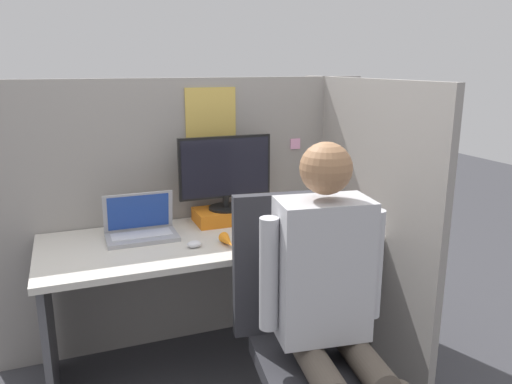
% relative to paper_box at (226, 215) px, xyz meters
% --- Properties ---
extents(cubicle_panel_back, '(2.11, 0.05, 1.49)m').
position_rel_paper_box_xyz_m(cubicle_panel_back, '(-0.16, 0.17, -0.02)').
color(cubicle_panel_back, gray).
rests_on(cubicle_panel_back, ground).
extents(cubicle_panel_right, '(0.04, 1.31, 1.49)m').
position_rel_paper_box_xyz_m(cubicle_panel_right, '(0.67, -0.26, -0.02)').
color(cubicle_panel_right, gray).
rests_on(cubicle_panel_right, ground).
extents(desk, '(1.61, 0.67, 0.73)m').
position_rel_paper_box_xyz_m(desk, '(-0.16, -0.20, -0.21)').
color(desk, beige).
rests_on(desk, ground).
extents(paper_box, '(0.34, 0.21, 0.07)m').
position_rel_paper_box_xyz_m(paper_box, '(0.00, 0.00, 0.00)').
color(paper_box, orange).
rests_on(paper_box, desk).
extents(monitor, '(0.50, 0.19, 0.39)m').
position_rel_paper_box_xyz_m(monitor, '(-0.00, 0.00, 0.24)').
color(monitor, black).
rests_on(monitor, paper_box).
extents(laptop, '(0.34, 0.21, 0.22)m').
position_rel_paper_box_xyz_m(laptop, '(-0.47, -0.10, 0.01)').
color(laptop, '#99999E').
rests_on(laptop, desk).
extents(mouse, '(0.07, 0.05, 0.03)m').
position_rel_paper_box_xyz_m(mouse, '(-0.26, -0.32, -0.02)').
color(mouse, silver).
rests_on(mouse, desk).
extents(stapler, '(0.04, 0.12, 0.06)m').
position_rel_paper_box_xyz_m(stapler, '(0.55, -0.23, -0.01)').
color(stapler, '#A31919').
rests_on(stapler, desk).
extents(carrot_toy, '(0.05, 0.15, 0.05)m').
position_rel_paper_box_xyz_m(carrot_toy, '(-0.11, -0.37, -0.01)').
color(carrot_toy, orange).
rests_on(carrot_toy, desk).
extents(office_chair, '(0.54, 0.59, 1.06)m').
position_rel_paper_box_xyz_m(office_chair, '(0.05, -0.85, -0.24)').
color(office_chair, '#2D2D33').
rests_on(office_chair, ground).
extents(person, '(0.48, 0.48, 1.30)m').
position_rel_paper_box_xyz_m(person, '(0.07, -1.02, -0.02)').
color(person, brown).
rests_on(person, ground).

